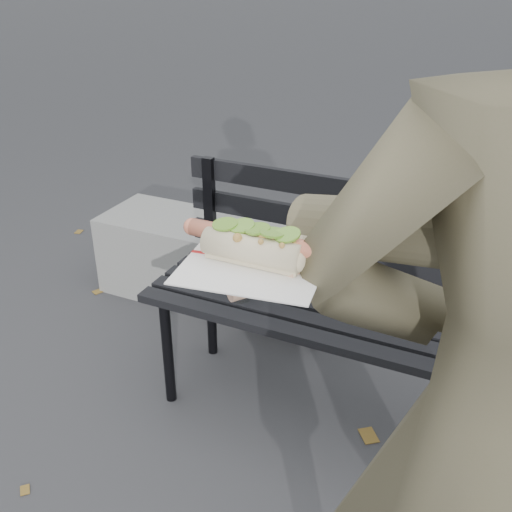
{
  "coord_description": "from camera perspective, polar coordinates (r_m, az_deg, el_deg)",
  "views": [
    {
      "loc": [
        0.32,
        -0.73,
        1.58
      ],
      "look_at": [
        0.01,
        -0.07,
        1.2
      ],
      "focal_mm": 42.0,
      "sensor_mm": 36.0,
      "label": 1
    }
  ],
  "objects": [
    {
      "name": "park_bench",
      "position": [
        2.1,
        10.05,
        -3.43
      ],
      "size": [
        1.5,
        0.44,
        0.88
      ],
      "color": "black",
      "rests_on": "ground"
    },
    {
      "name": "concrete_block",
      "position": [
        2.94,
        -3.52,
        -0.74
      ],
      "size": [
        1.2,
        0.4,
        0.4
      ],
      "primitive_type": "cube",
      "color": "slate",
      "rests_on": "ground"
    },
    {
      "name": "held_hotdog",
      "position": [
        0.81,
        13.95,
        1.26
      ],
      "size": [
        0.62,
        0.3,
        0.2
      ],
      "color": "brown"
    }
  ]
}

